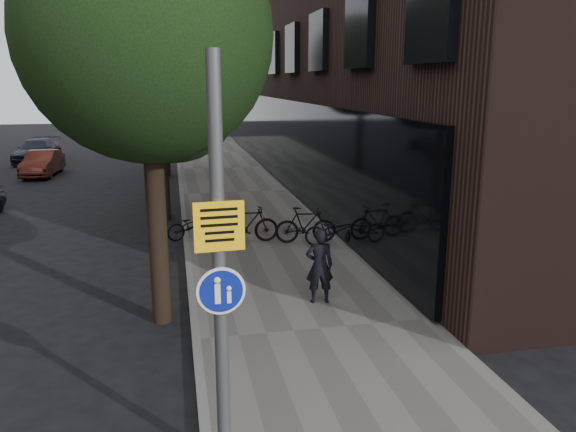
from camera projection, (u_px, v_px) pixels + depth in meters
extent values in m
cube|color=slate|center=(263.00, 236.00, 16.67)|extent=(4.50, 60.00, 0.12)
cube|color=slate|center=(186.00, 240.00, 16.23)|extent=(0.15, 60.00, 0.13)
cylinder|color=black|center=(158.00, 242.00, 10.52)|extent=(0.36, 0.36, 3.20)
sphere|color=black|center=(146.00, 36.00, 9.65)|extent=(4.40, 4.40, 4.40)
sphere|color=black|center=(173.00, 94.00, 10.72)|extent=(2.64, 2.64, 2.64)
cylinder|color=black|center=(163.00, 172.00, 18.61)|extent=(0.36, 0.36, 3.20)
sphere|color=black|center=(157.00, 56.00, 17.75)|extent=(5.00, 5.00, 5.00)
sphere|color=black|center=(172.00, 88.00, 18.82)|extent=(3.00, 3.00, 3.00)
cylinder|color=black|center=(165.00, 143.00, 27.18)|extent=(0.36, 0.36, 3.20)
sphere|color=black|center=(161.00, 64.00, 26.32)|extent=(5.00, 5.00, 5.00)
sphere|color=black|center=(171.00, 86.00, 27.39)|extent=(3.00, 3.00, 3.00)
cylinder|color=#595B5E|center=(219.00, 270.00, 6.23)|extent=(0.16, 0.16, 4.75)
cube|color=#FFB70D|center=(218.00, 224.00, 6.10)|extent=(0.55, 0.06, 0.55)
cylinder|color=navy|center=(220.00, 288.00, 6.28)|extent=(0.49, 0.04, 0.49)
cylinder|color=white|center=(220.00, 288.00, 6.28)|extent=(0.55, 0.05, 0.55)
imported|color=black|center=(319.00, 266.00, 11.35)|extent=(0.59, 0.41, 1.56)
imported|color=black|center=(335.00, 231.00, 15.33)|extent=(1.75, 0.92, 0.87)
imported|color=black|center=(306.00, 225.00, 15.64)|extent=(1.75, 0.69, 1.02)
imported|color=black|center=(193.00, 225.00, 16.06)|extent=(1.63, 1.02, 0.81)
imported|color=black|center=(247.00, 224.00, 15.65)|extent=(1.76, 0.56, 1.05)
imported|color=maroon|center=(42.00, 163.00, 27.49)|extent=(1.54, 3.81, 1.23)
imported|color=#1B2032|center=(37.00, 151.00, 32.07)|extent=(2.18, 4.64, 1.31)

